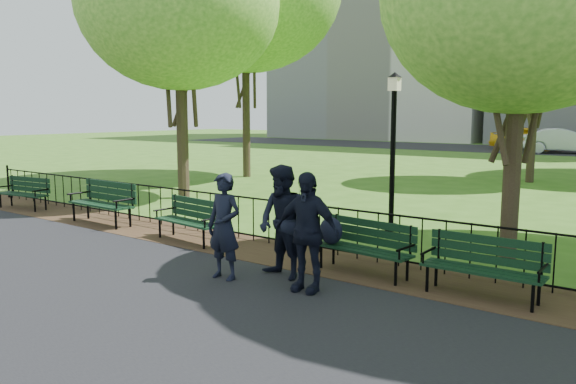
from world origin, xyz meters
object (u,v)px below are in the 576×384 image
Objects in this scene: park_bench_left_b at (105,198)px; tree_near_w at (179,4)px; park_bench_left_a at (191,215)px; park_bench_left_c at (25,189)px; sedan_silver at (562,141)px; person_left at (224,226)px; person_mid at (283,222)px; lamppost at (393,146)px; park_bench_right_a at (484,261)px; taxi at (527,138)px; park_bench_main at (349,236)px; person_right at (306,232)px; tree_far_c at (538,35)px.

tree_near_w is at bearing 112.53° from park_bench_left_b.
park_bench_left_a is 1.01× the size of park_bench_left_c.
park_bench_left_a is at bearing 158.43° from sedan_silver.
park_bench_left_a is at bearing 144.16° from person_left.
lamppost is at bearing 105.07° from person_mid.
park_bench_left_a is at bearing -179.78° from park_bench_right_a.
taxi is at bearing 109.51° from person_mid.
park_bench_left_a is 0.35× the size of sedan_silver.
person_mid is (-0.63, -0.93, 0.30)m from park_bench_main.
taxi is at bearing 99.67° from park_bench_left_a.
park_bench_left_c is (-6.46, 0.04, -0.01)m from park_bench_left_a.
park_bench_left_c is 0.49× the size of lamppost.
park_bench_main is 0.89× the size of park_bench_left_b.
person_right reaches higher than person_left.
park_bench_left_b is at bearing -175.16° from park_bench_left_a.
tree_near_w reaches higher than person_left.
park_bench_left_b is 0.25× the size of tree_far_c.
park_bench_left_b is at bearing -174.53° from park_bench_main.
lamppost is 0.70× the size of taxi.
park_bench_left_c is at bearing -123.07° from tree_far_c.
park_bench_left_b is 3.50m from park_bench_left_c.
park_bench_main is 10.10m from park_bench_left_c.
person_right is (6.63, -1.29, 0.27)m from park_bench_left_b.
tree_near_w reaches higher than lamppost.
park_bench_left_a is 31.56m from sedan_silver.
lamppost reaches higher than person_right.
taxi is (-4.74, 30.47, -1.03)m from lamppost.
park_bench_left_b is at bearing -112.27° from tree_far_c.
sedan_silver reaches higher than park_bench_right_a.
park_bench_main is 15.21m from tree_far_c.
sedan_silver is at bearing 69.35° from park_bench_left_c.
lamppost is at bearing -4.65° from tree_near_w.
person_left is (5.27, -1.56, 0.22)m from park_bench_left_b.
tree_near_w is (-1.56, 3.90, 5.12)m from park_bench_left_b.
park_bench_left_c is 12.28m from park_bench_right_a.
park_bench_left_b is 1.09× the size of person_right.
tree_far_c reaches higher than person_mid.
park_bench_left_b is 8.79m from park_bench_right_a.
sedan_silver is (-5.14, 31.52, 0.27)m from park_bench_right_a.
park_bench_left_a is 0.98× the size of person_right.
park_bench_left_b reaches higher than park_bench_main.
park_bench_main is 0.22× the size of tree_far_c.
park_bench_right_a is 31.94m from sedan_silver.
person_right is at bearing -12.07° from park_bench_left_a.
park_bench_left_b reaches higher than park_bench_left_c.
person_left is (-1.34, -1.50, 0.24)m from park_bench_main.
person_mid is 0.37× the size of sedan_silver.
person_mid reaches higher than person_left.
park_bench_left_c is at bearing -160.00° from lamppost.
sedan_silver is (-1.62, 33.03, -0.03)m from person_left.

